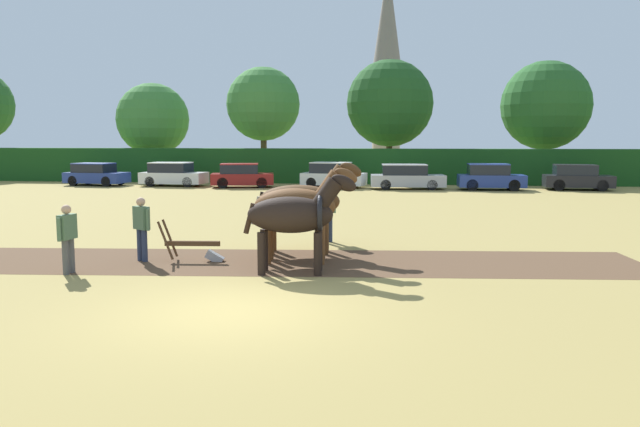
% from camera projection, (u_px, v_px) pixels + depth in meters
% --- Properties ---
extents(ground_plane, '(240.00, 240.00, 0.00)m').
position_uv_depth(ground_plane, '(231.00, 311.00, 11.07)').
color(ground_plane, '#998447').
extents(plowed_furrow_strip, '(24.62, 5.45, 0.01)m').
position_uv_depth(plowed_furrow_strip, '(149.00, 261.00, 15.59)').
color(plowed_furrow_strip, brown).
rests_on(plowed_furrow_strip, ground).
extents(hedgerow, '(77.44, 1.58, 2.35)m').
position_uv_depth(hedgerow, '(356.00, 166.00, 42.20)').
color(hedgerow, '#194719').
rests_on(hedgerow, ground).
extents(tree_left, '(5.41, 5.41, 7.18)m').
position_uv_depth(tree_left, '(153.00, 119.00, 47.01)').
color(tree_left, '#423323').
rests_on(tree_left, ground).
extents(tree_center_left, '(5.30, 5.30, 8.16)m').
position_uv_depth(tree_center_left, '(263.00, 104.00, 45.01)').
color(tree_center_left, '#4C3823').
rests_on(tree_center_left, ground).
extents(tree_center, '(6.23, 6.23, 8.67)m').
position_uv_depth(tree_center, '(390.00, 103.00, 44.86)').
color(tree_center, '#423323').
rests_on(tree_center, ground).
extents(tree_center_right, '(6.09, 6.09, 8.34)m').
position_uv_depth(tree_center_right, '(546.00, 106.00, 42.94)').
color(tree_center_right, '#423323').
rests_on(tree_center_right, ground).
extents(church_spire, '(3.34, 3.34, 21.72)m').
position_uv_depth(church_spire, '(387.00, 61.00, 67.45)').
color(church_spire, gray).
rests_on(church_spire, ground).
extents(draft_horse_lead_left, '(2.62, 1.03, 2.33)m').
position_uv_depth(draft_horse_lead_left, '(295.00, 215.00, 14.03)').
color(draft_horse_lead_left, black).
rests_on(draft_horse_lead_left, ground).
extents(draft_horse_lead_right, '(2.70, 1.13, 2.41)m').
position_uv_depth(draft_horse_lead_right, '(299.00, 207.00, 15.28)').
color(draft_horse_lead_right, brown).
rests_on(draft_horse_lead_right, ground).
extents(draft_horse_trail_left, '(2.92, 1.12, 2.50)m').
position_uv_depth(draft_horse_trail_left, '(303.00, 201.00, 16.53)').
color(draft_horse_trail_left, '#513319').
rests_on(draft_horse_trail_left, ground).
extents(plow, '(1.63, 0.49, 1.13)m').
position_uv_depth(plow, '(198.00, 249.00, 15.50)').
color(plow, '#4C331E').
rests_on(plow, ground).
extents(farmer_at_plow, '(0.55, 0.43, 1.60)m').
position_uv_depth(farmer_at_plow, '(142.00, 225.00, 15.45)').
color(farmer_at_plow, '#28334C').
rests_on(farmer_at_plow, ground).
extents(farmer_beside_team, '(0.46, 0.57, 1.76)m').
position_uv_depth(farmer_beside_team, '(328.00, 207.00, 18.23)').
color(farmer_beside_team, '#28334C').
rests_on(farmer_beside_team, ground).
extents(farmer_onlooker_left, '(0.26, 0.64, 1.57)m').
position_uv_depth(farmer_onlooker_left, '(67.00, 234.00, 14.02)').
color(farmer_onlooker_left, '#4C4C4C').
rests_on(farmer_onlooker_left, ground).
extents(parked_car_far_left, '(4.13, 2.27, 1.45)m').
position_uv_depth(parked_car_far_left, '(96.00, 175.00, 40.44)').
color(parked_car_far_left, navy).
rests_on(parked_car_far_left, ground).
extents(parked_car_left, '(4.21, 2.11, 1.53)m').
position_uv_depth(parked_car_left, '(173.00, 175.00, 39.89)').
color(parked_car_left, silver).
rests_on(parked_car_left, ground).
extents(parked_car_center_left, '(4.13, 2.55, 1.48)m').
position_uv_depth(parked_car_center_left, '(242.00, 176.00, 38.87)').
color(parked_car_center_left, maroon).
rests_on(parked_car_center_left, ground).
extents(parked_car_center, '(4.13, 2.42, 1.57)m').
position_uv_depth(parked_car_center, '(333.00, 175.00, 38.70)').
color(parked_car_center, silver).
rests_on(parked_car_center, ground).
extents(parked_car_center_right, '(4.52, 2.06, 1.50)m').
position_uv_depth(parked_car_center_right, '(407.00, 177.00, 37.47)').
color(parked_car_center_right, '#A8A8B2').
rests_on(parked_car_center_right, ground).
extents(parked_car_right, '(3.86, 1.77, 1.56)m').
position_uv_depth(parked_car_right, '(490.00, 177.00, 36.86)').
color(parked_car_right, navy).
rests_on(parked_car_right, ground).
extents(parked_car_far_right, '(3.96, 2.15, 1.50)m').
position_uv_depth(parked_car_far_right, '(577.00, 178.00, 36.88)').
color(parked_car_far_right, black).
rests_on(parked_car_far_right, ground).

